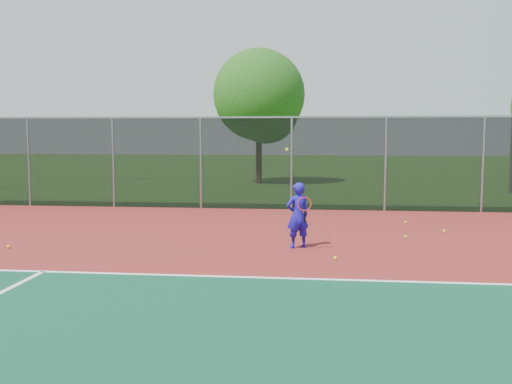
{
  "coord_description": "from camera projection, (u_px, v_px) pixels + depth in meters",
  "views": [
    {
      "loc": [
        -2.11,
        -6.52,
        2.49
      ],
      "look_at": [
        -3.38,
        5.0,
        1.3
      ],
      "focal_mm": 40.0,
      "sensor_mm": 36.0,
      "label": 1
    }
  ],
  "objects": [
    {
      "name": "tree_back_left",
      "position": [
        261.0,
        99.0,
        28.12
      ],
      "size": [
        4.55,
        4.55,
        6.68
      ],
      "color": "#361F13",
      "rests_on": "ground"
    },
    {
      "name": "ground",
      "position": [
        503.0,
        354.0,
        6.47
      ],
      "size": [
        120.0,
        120.0,
        0.0
      ],
      "primitive_type": "plane",
      "color": "#295A19",
      "rests_on": "ground"
    },
    {
      "name": "practice_ball_3",
      "position": [
        8.0,
        247.0,
        12.32
      ],
      "size": [
        0.07,
        0.07,
        0.07
      ],
      "primitive_type": "sphere",
      "color": "#D9EE1B",
      "rests_on": "court_apron"
    },
    {
      "name": "practice_ball_5",
      "position": [
        444.0,
        231.0,
        14.3
      ],
      "size": [
        0.07,
        0.07,
        0.07
      ],
      "primitive_type": "sphere",
      "color": "#D9EE1B",
      "rests_on": "court_apron"
    },
    {
      "name": "practice_ball_6",
      "position": [
        335.0,
        258.0,
        11.19
      ],
      "size": [
        0.07,
        0.07,
        0.07
      ],
      "primitive_type": "sphere",
      "color": "#D9EE1B",
      "rests_on": "court_apron"
    },
    {
      "name": "tennis_player",
      "position": [
        298.0,
        215.0,
        12.31
      ],
      "size": [
        0.62,
        0.68,
        2.16
      ],
      "color": "#1C13B6",
      "rests_on": "court_apron"
    },
    {
      "name": "practice_ball_2",
      "position": [
        406.0,
        222.0,
        15.68
      ],
      "size": [
        0.07,
        0.07,
        0.07
      ],
      "primitive_type": "sphere",
      "color": "#D9EE1B",
      "rests_on": "court_apron"
    },
    {
      "name": "fence_back",
      "position": [
        385.0,
        163.0,
        18.17
      ],
      "size": [
        30.0,
        0.06,
        3.03
      ],
      "color": "black",
      "rests_on": "court_apron"
    },
    {
      "name": "court_apron",
      "position": [
        460.0,
        302.0,
        8.44
      ],
      "size": [
        30.0,
        20.0,
        0.02
      ],
      "primitive_type": "cube",
      "color": "maroon",
      "rests_on": "ground"
    },
    {
      "name": "practice_ball_4",
      "position": [
        406.0,
        237.0,
        13.52
      ],
      "size": [
        0.07,
        0.07,
        0.07
      ],
      "primitive_type": "sphere",
      "color": "#D9EE1B",
      "rests_on": "court_apron"
    }
  ]
}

